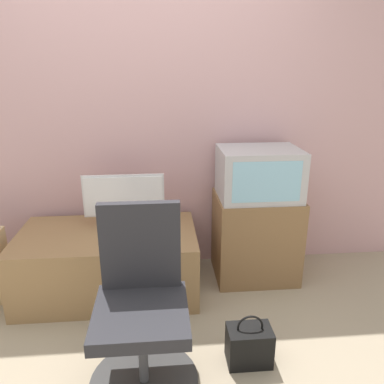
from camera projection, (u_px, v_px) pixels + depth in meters
name	position (u px, v px, depth m)	size (l,w,h in m)	color
ground_plane	(139.00, 381.00, 2.01)	(12.00, 12.00, 0.00)	tan
wall_back	(139.00, 108.00, 2.84)	(4.40, 0.05, 2.60)	#CC9EA3
desk	(109.00, 262.00, 2.75)	(1.27, 0.70, 0.47)	#937047
side_stand	(255.00, 236.00, 2.94)	(0.63, 0.49, 0.67)	olive
main_monitor	(124.00, 199.00, 2.71)	(0.58, 0.17, 0.40)	silver
keyboard	(128.00, 237.00, 2.60)	(0.30, 0.14, 0.01)	white
mouse	(157.00, 233.00, 2.63)	(0.05, 0.04, 0.03)	black
crt_tv	(259.00, 173.00, 2.76)	(0.59, 0.45, 0.37)	#B7B7BC
office_chair	(142.00, 315.00, 1.92)	(0.58, 0.58, 0.95)	#333333
handbag	(249.00, 345.00, 2.11)	(0.25, 0.16, 0.31)	black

